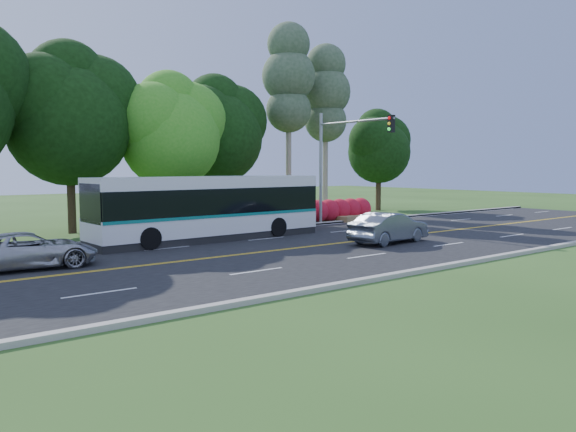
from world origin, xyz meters
TOP-DOWN VIEW (x-y plane):
  - ground at (0.00, 0.00)m, footprint 120.00×120.00m
  - road at (0.00, 0.00)m, footprint 60.00×14.00m
  - curb_north at (0.00, 7.15)m, footprint 60.00×0.30m
  - curb_south at (0.00, -7.15)m, footprint 60.00×0.30m
  - grass_verge at (0.00, 9.00)m, footprint 60.00×4.00m
  - lane_markings at (-0.09, 0.00)m, footprint 57.60×13.82m
  - tree_row at (-5.15, 12.13)m, footprint 44.70×9.10m
  - bougainvillea_hedge at (7.18, 8.15)m, footprint 9.50×2.25m
  - traffic_signal at (6.49, 5.40)m, footprint 0.42×6.10m
  - transit_bus at (-2.99, 4.87)m, footprint 12.12×3.06m
  - sedan at (3.14, -1.45)m, footprint 4.59×1.99m
  - suv at (-12.12, 1.95)m, footprint 4.86×2.50m

SIDE VIEW (x-z plane):
  - ground at x=0.00m, z-range 0.00..0.00m
  - road at x=0.00m, z-range 0.00..0.02m
  - lane_markings at x=-0.09m, z-range 0.02..0.02m
  - grass_verge at x=0.00m, z-range 0.00..0.10m
  - curb_north at x=0.00m, z-range 0.00..0.15m
  - curb_south at x=0.00m, z-range 0.00..0.15m
  - suv at x=-12.12m, z-range 0.02..1.33m
  - bougainvillea_hedge at x=7.18m, z-range -0.03..1.47m
  - sedan at x=3.14m, z-range 0.02..1.49m
  - transit_bus at x=-2.99m, z-range 0.00..3.15m
  - traffic_signal at x=6.49m, z-range 1.17..8.17m
  - tree_row at x=-5.15m, z-range -0.19..13.65m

